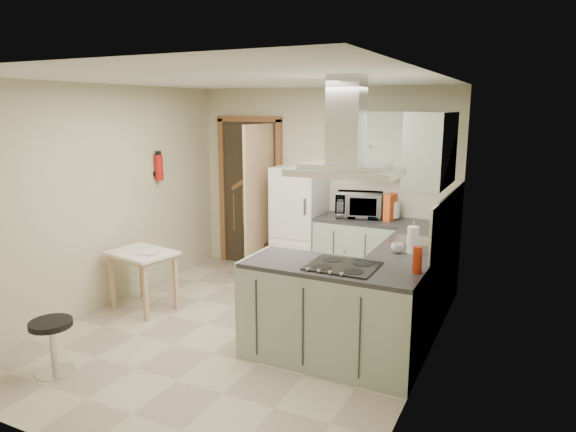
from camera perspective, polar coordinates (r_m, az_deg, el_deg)
The scene contains 28 objects.
floor at distance 5.39m, azimuth -5.02°, elevation -12.67°, with size 4.20×4.20×0.00m, color #B0A889.
ceiling at distance 4.91m, azimuth -5.57°, elevation 14.91°, with size 4.20×4.20×0.00m, color silver.
back_wall at distance 6.86m, azimuth 3.86°, elevation 3.60°, with size 3.60×3.60×0.00m, color #BBB591.
left_wall at distance 6.12m, azimuth -19.86°, elevation 1.91°, with size 4.20×4.20×0.00m, color #BBB591.
right_wall at distance 4.37m, azimuth 15.38°, elevation -1.60°, with size 4.20×4.20×0.00m, color #BBB591.
doorway at distance 7.34m, azimuth -4.23°, elevation 2.57°, with size 1.10×0.12×2.10m, color brown.
fridge at distance 6.76m, azimuth 1.27°, elevation -0.82°, with size 0.60×0.60×1.50m, color white.
counter_back at distance 6.53m, azimuth 8.14°, elevation -4.11°, with size 1.08×0.60×0.90m, color #9EB2A0.
counter_right at distance 5.70m, azimuth 14.12°, elevation -6.74°, with size 0.60×1.95×0.90m, color #9EB2A0.
splashback at distance 6.56m, azimuth 11.59°, elevation 2.13°, with size 1.68×0.02×0.50m, color beige.
wall_cabinet_back at distance 6.33m, azimuth 11.39°, elevation 8.17°, with size 0.85×0.35×0.70m, color #9EB2A0.
wall_cabinet_right at distance 5.14m, azimuth 15.63°, elevation 7.14°, with size 0.35×0.90×0.70m, color #9EB2A0.
peninsula at distance 4.65m, azimuth 4.80°, elevation -10.77°, with size 1.55×0.65×0.90m, color #9EB2A0.
hob at distance 4.46m, azimuth 6.10°, elevation -5.55°, with size 0.58×0.50×0.01m, color black.
extractor_hood at distance 4.29m, azimuth 6.34°, elevation 4.89°, with size 0.90×0.55×0.10m, color silver.
sink at distance 5.41m, azimuth 13.97°, elevation -2.72°, with size 0.45×0.40×0.01m, color silver.
fire_extinguisher at distance 6.70m, azimuth -14.14°, elevation 5.23°, with size 0.10×0.10×0.32m, color #B2140F.
drop_leaf_table at distance 6.05m, azimuth -15.75°, elevation -6.89°, with size 0.72×0.54×0.67m, color tan.
bentwood_chair at distance 7.19m, azimuth -3.25°, elevation -2.89°, with size 0.36×0.36×0.81m, color #512A1B.
stool at distance 4.95m, azimuth -24.66°, elevation -13.06°, with size 0.36×0.36×0.48m, color black.
microwave at distance 6.46m, azimuth 7.92°, elevation 1.24°, with size 0.56×0.38×0.31m, color black.
kettle at distance 6.42m, azimuth 11.59°, elevation 0.73°, with size 0.16×0.16×0.24m, color white.
cereal_box at distance 6.34m, azimuth 11.29°, elevation 0.99°, with size 0.09×0.22×0.32m, color #E0531A.
soap_bottle at distance 5.82m, azimuth 16.68°, elevation -0.98°, with size 0.08×0.08×0.18m, color #9E9DA8.
paper_towel at distance 4.94m, azimuth 13.70°, elevation -2.55°, with size 0.11×0.11×0.27m, color silver.
cup at distance 4.95m, azimuth 12.04°, elevation -3.50°, with size 0.11×0.11×0.09m, color silver.
red_bottle at distance 4.38m, azimuth 14.18°, elevation -4.75°, with size 0.08×0.08×0.22m, color #AB290E.
book at distance 5.90m, azimuth -15.91°, elevation -3.39°, with size 0.19×0.25×0.11m, color #95313D.
Camera 1 is at (2.55, -4.19, 2.24)m, focal length 32.00 mm.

